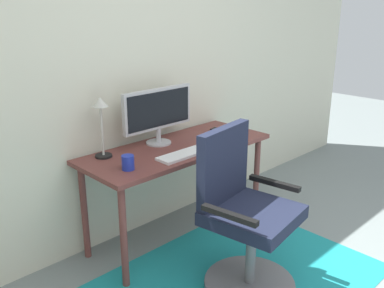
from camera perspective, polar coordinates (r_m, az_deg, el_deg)
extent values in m
cube|color=beige|center=(2.98, -10.29, 11.17)|extent=(6.00, 0.10, 2.60)
cube|color=teal|center=(2.82, 5.99, -17.73)|extent=(1.72, 1.27, 0.01)
cube|color=brown|center=(2.99, -1.97, -0.58)|extent=(1.40, 0.56, 0.03)
cylinder|color=brown|center=(2.62, -9.15, -12.26)|extent=(0.04, 0.04, 0.67)
cylinder|color=brown|center=(3.42, 8.62, -4.57)|extent=(0.04, 0.04, 0.67)
cylinder|color=brown|center=(2.95, -14.23, -8.87)|extent=(0.04, 0.04, 0.67)
cylinder|color=brown|center=(3.68, 3.13, -2.68)|extent=(0.04, 0.04, 0.67)
cylinder|color=#B2B2B7|center=(3.05, -4.50, 0.19)|extent=(0.18, 0.18, 0.01)
cylinder|color=#B2B2B7|center=(3.03, -4.53, 1.21)|extent=(0.04, 0.04, 0.10)
cube|color=#B7B7BC|center=(2.98, -4.62, 4.75)|extent=(0.58, 0.04, 0.28)
cube|color=black|center=(2.97, -4.37, 4.69)|extent=(0.54, 0.00, 0.24)
cube|color=white|center=(2.81, -0.79, -1.29)|extent=(0.43, 0.13, 0.02)
ellipsoid|color=black|center=(3.04, 3.02, 0.36)|extent=(0.06, 0.10, 0.03)
cylinder|color=#1E30A3|center=(2.59, -8.59, -2.47)|extent=(0.08, 0.08, 0.09)
cube|color=black|center=(3.36, 3.75, 1.89)|extent=(0.09, 0.15, 0.01)
cylinder|color=black|center=(2.84, -11.76, -1.56)|extent=(0.11, 0.11, 0.01)
cylinder|color=beige|center=(2.78, -11.99, 1.70)|extent=(0.02, 0.02, 0.32)
cone|color=beige|center=(2.74, -12.25, 5.53)|extent=(0.10, 0.10, 0.06)
cylinder|color=slate|center=(2.76, 7.68, -18.19)|extent=(0.55, 0.55, 0.05)
cylinder|color=slate|center=(2.63, 7.90, -14.16)|extent=(0.06, 0.06, 0.41)
cube|color=#191E33|center=(2.50, 8.15, -9.43)|extent=(0.54, 0.54, 0.08)
cube|color=#191E33|center=(2.49, 4.23, -2.73)|extent=(0.46, 0.13, 0.45)
cube|color=black|center=(2.25, 5.00, -9.47)|extent=(0.09, 0.34, 0.03)
cube|color=black|center=(2.66, 10.99, -5.17)|extent=(0.09, 0.34, 0.03)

